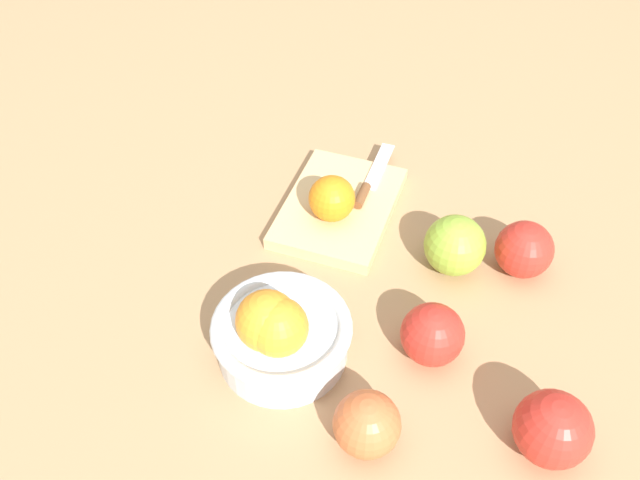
{
  "coord_description": "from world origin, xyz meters",
  "views": [
    {
      "loc": [
        -0.57,
        -0.01,
        0.68
      ],
      "look_at": [
        0.05,
        0.07,
        0.04
      ],
      "focal_mm": 38.0,
      "sensor_mm": 36.0,
      "label": 1
    }
  ],
  "objects_px": {
    "knife": "(368,183)",
    "apple_front_right_2": "(455,245)",
    "cutting_board": "(339,207)",
    "apple_front_left_2": "(553,429)",
    "apple_mid_left": "(367,424)",
    "apple_front_left": "(432,334)",
    "apple_front_right": "(524,249)",
    "orange_on_board": "(332,199)",
    "bowl": "(279,333)"
  },
  "relations": [
    {
      "from": "knife",
      "to": "apple_front_right_2",
      "type": "distance_m",
      "value": 0.18
    },
    {
      "from": "cutting_board",
      "to": "knife",
      "type": "bearing_deg",
      "value": -41.7
    },
    {
      "from": "apple_front_left_2",
      "to": "apple_front_right_2",
      "type": "bearing_deg",
      "value": 20.64
    },
    {
      "from": "apple_mid_left",
      "to": "apple_front_left",
      "type": "bearing_deg",
      "value": -28.67
    },
    {
      "from": "apple_front_right",
      "to": "apple_mid_left",
      "type": "relative_size",
      "value": 1.05
    },
    {
      "from": "cutting_board",
      "to": "apple_front_right_2",
      "type": "height_order",
      "value": "apple_front_right_2"
    },
    {
      "from": "cutting_board",
      "to": "apple_front_right_2",
      "type": "xyz_separation_m",
      "value": [
        -0.09,
        -0.16,
        0.03
      ]
    },
    {
      "from": "orange_on_board",
      "to": "apple_front_left_2",
      "type": "xyz_separation_m",
      "value": [
        -0.31,
        -0.26,
        -0.01
      ]
    },
    {
      "from": "bowl",
      "to": "apple_front_left_2",
      "type": "xyz_separation_m",
      "value": [
        -0.09,
        -0.3,
        -0.0
      ]
    },
    {
      "from": "apple_front_left",
      "to": "apple_front_right_2",
      "type": "relative_size",
      "value": 0.93
    },
    {
      "from": "cutting_board",
      "to": "orange_on_board",
      "type": "xyz_separation_m",
      "value": [
        -0.03,
        0.01,
        0.04
      ]
    },
    {
      "from": "bowl",
      "to": "cutting_board",
      "type": "bearing_deg",
      "value": -9.91
    },
    {
      "from": "apple_mid_left",
      "to": "cutting_board",
      "type": "bearing_deg",
      "value": 10.25
    },
    {
      "from": "bowl",
      "to": "cutting_board",
      "type": "distance_m",
      "value": 0.26
    },
    {
      "from": "orange_on_board",
      "to": "apple_front_left_2",
      "type": "distance_m",
      "value": 0.41
    },
    {
      "from": "apple_front_left_2",
      "to": "apple_mid_left",
      "type": "bearing_deg",
      "value": 94.48
    },
    {
      "from": "apple_mid_left",
      "to": "apple_front_left_2",
      "type": "bearing_deg",
      "value": -85.52
    },
    {
      "from": "knife",
      "to": "apple_front_left",
      "type": "height_order",
      "value": "apple_front_left"
    },
    {
      "from": "bowl",
      "to": "knife",
      "type": "distance_m",
      "value": 0.31
    },
    {
      "from": "cutting_board",
      "to": "orange_on_board",
      "type": "distance_m",
      "value": 0.05
    },
    {
      "from": "knife",
      "to": "apple_front_right_2",
      "type": "bearing_deg",
      "value": -137.18
    },
    {
      "from": "cutting_board",
      "to": "orange_on_board",
      "type": "bearing_deg",
      "value": 164.13
    },
    {
      "from": "apple_front_right",
      "to": "apple_front_right_2",
      "type": "distance_m",
      "value": 0.09
    },
    {
      "from": "apple_front_right_2",
      "to": "apple_mid_left",
      "type": "xyz_separation_m",
      "value": [
        -0.27,
        0.1,
        -0.0
      ]
    },
    {
      "from": "knife",
      "to": "apple_front_left",
      "type": "bearing_deg",
      "value": -161.35
    },
    {
      "from": "apple_front_left_2",
      "to": "apple_front_right_2",
      "type": "relative_size",
      "value": 1.01
    },
    {
      "from": "apple_front_right",
      "to": "cutting_board",
      "type": "bearing_deg",
      "value": 71.85
    },
    {
      "from": "knife",
      "to": "apple_front_left",
      "type": "relative_size",
      "value": 2.06
    },
    {
      "from": "cutting_board",
      "to": "apple_front_left",
      "type": "bearing_deg",
      "value": -150.5
    },
    {
      "from": "cutting_board",
      "to": "apple_front_right",
      "type": "distance_m",
      "value": 0.26
    },
    {
      "from": "orange_on_board",
      "to": "apple_front_right",
      "type": "bearing_deg",
      "value": -101.71
    },
    {
      "from": "cutting_board",
      "to": "knife",
      "type": "xyz_separation_m",
      "value": [
        0.04,
        -0.04,
        0.01
      ]
    },
    {
      "from": "apple_front_left",
      "to": "apple_mid_left",
      "type": "xyz_separation_m",
      "value": [
        -0.12,
        0.07,
        -0.0
      ]
    },
    {
      "from": "knife",
      "to": "apple_mid_left",
      "type": "distance_m",
      "value": 0.4
    },
    {
      "from": "apple_front_right",
      "to": "bowl",
      "type": "bearing_deg",
      "value": 120.52
    },
    {
      "from": "bowl",
      "to": "apple_front_left_2",
      "type": "height_order",
      "value": "bowl"
    },
    {
      "from": "apple_front_left",
      "to": "apple_front_right",
      "type": "height_order",
      "value": "same"
    },
    {
      "from": "apple_front_left_2",
      "to": "apple_mid_left",
      "type": "height_order",
      "value": "apple_front_left_2"
    },
    {
      "from": "orange_on_board",
      "to": "bowl",
      "type": "bearing_deg",
      "value": 170.86
    },
    {
      "from": "cutting_board",
      "to": "apple_front_left_2",
      "type": "distance_m",
      "value": 0.43
    },
    {
      "from": "bowl",
      "to": "apple_front_left_2",
      "type": "relative_size",
      "value": 2.01
    },
    {
      "from": "apple_front_left",
      "to": "apple_front_right",
      "type": "xyz_separation_m",
      "value": [
        0.15,
        -0.12,
        0.0
      ]
    },
    {
      "from": "orange_on_board",
      "to": "apple_front_right_2",
      "type": "relative_size",
      "value": 0.8
    },
    {
      "from": "knife",
      "to": "apple_front_right",
      "type": "bearing_deg",
      "value": -120.64
    },
    {
      "from": "knife",
      "to": "bowl",
      "type": "bearing_deg",
      "value": 164.44
    },
    {
      "from": "apple_front_left_2",
      "to": "apple_mid_left",
      "type": "relative_size",
      "value": 1.13
    },
    {
      "from": "cutting_board",
      "to": "apple_front_left",
      "type": "xyz_separation_m",
      "value": [
        -0.23,
        -0.13,
        0.03
      ]
    },
    {
      "from": "orange_on_board",
      "to": "apple_mid_left",
      "type": "height_order",
      "value": "orange_on_board"
    },
    {
      "from": "cutting_board",
      "to": "apple_front_right",
      "type": "relative_size",
      "value": 2.76
    },
    {
      "from": "bowl",
      "to": "apple_front_left",
      "type": "xyz_separation_m",
      "value": [
        0.02,
        -0.18,
        -0.01
      ]
    }
  ]
}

